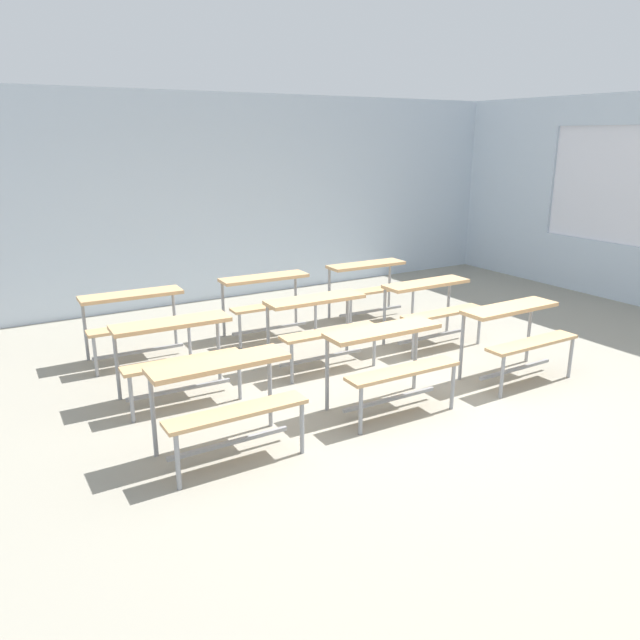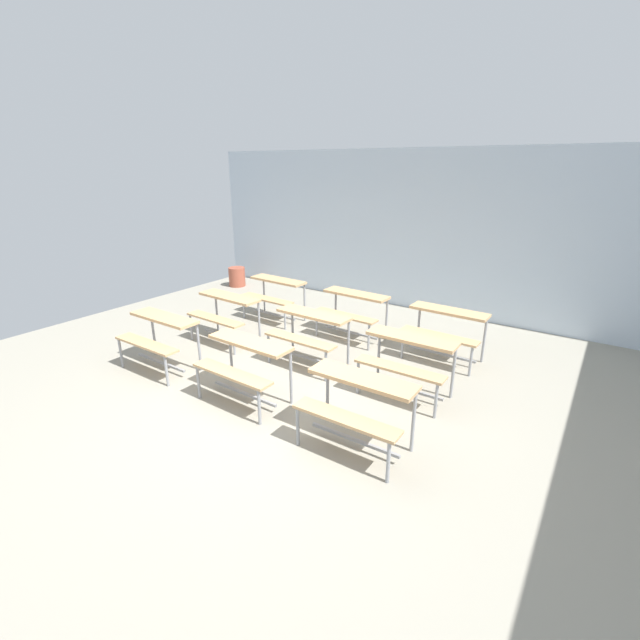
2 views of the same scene
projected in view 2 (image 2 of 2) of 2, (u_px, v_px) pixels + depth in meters
The scene contains 12 objects.
ground at pixel (273, 407), 5.17m from camera, with size 10.00×9.00×0.05m, color gray.
wall_back at pixel (425, 233), 8.16m from camera, with size 10.00×0.12×3.00m, color silver.
desk_bench_r0c0 at pixel (159, 331), 5.92m from camera, with size 1.10×0.59×0.74m.
desk_bench_r0c1 at pixel (244, 357), 5.10m from camera, with size 1.11×0.61×0.74m.
desk_bench_r0c2 at pixel (357, 398), 4.22m from camera, with size 1.10×0.60×0.74m.
desk_bench_r1c0 at pixel (225, 308), 6.86m from camera, with size 1.12×0.63×0.74m.
desk_bench_r1c1 at pixel (309, 327), 6.06m from camera, with size 1.11×0.61×0.74m.
desk_bench_r1c2 at pixel (407, 353), 5.22m from camera, with size 1.10×0.59×0.74m.
desk_bench_r2c0 at pixel (274, 290), 7.87m from camera, with size 1.12×0.63×0.74m.
desk_bench_r2c1 at pixel (352, 305), 7.02m from camera, with size 1.12×0.63×0.74m.
desk_bench_r2c2 at pixel (445, 323), 6.20m from camera, with size 1.12×0.62×0.74m.
trash_bin at pixel (237, 277), 10.20m from camera, with size 0.38×0.38×0.44m, color #9E4C38.
Camera 2 is at (3.02, -3.41, 2.70)m, focal length 24.34 mm.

